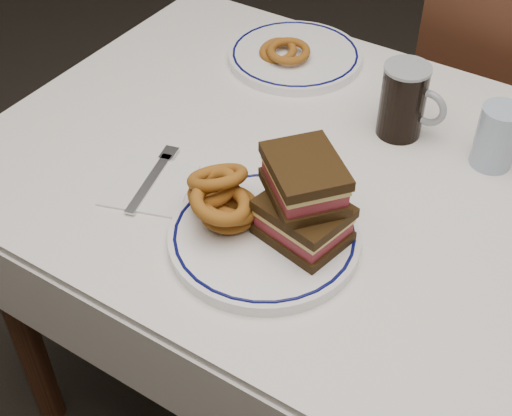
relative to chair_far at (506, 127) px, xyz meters
The scene contains 12 objects.
floor 0.84m from the chair_far, 101.04° to the right, with size 6.00×7.00×0.00m, color black.
dining_table 0.69m from the chair_far, 101.04° to the right, with size 1.27×0.87×0.75m.
chair_far is the anchor object (origin of this frame).
main_plate 0.92m from the chair_far, 100.29° to the right, with size 0.29×0.29×0.02m.
reuben_sandwich 0.91m from the chair_far, 97.55° to the right, with size 0.16×0.16×0.13m.
onion_rings_main 0.95m from the chair_far, 104.75° to the right, with size 0.14×0.14×0.11m.
ketchup_ramekin 0.87m from the chair_far, 101.25° to the right, with size 0.05×0.05×0.03m.
beer_mug 0.60m from the chair_far, 101.21° to the right, with size 0.12×0.08×0.14m.
water_glass 0.59m from the chair_far, 81.98° to the right, with size 0.07×0.07×0.11m, color #9BAFC8.
far_plate 0.61m from the chair_far, 135.19° to the right, with size 0.28×0.28×0.02m.
onion_rings_far 0.64m from the chair_far, 134.01° to the right, with size 0.11×0.09×0.04m.
napkin_fork 0.98m from the chair_far, 114.55° to the right, with size 0.17×0.19×0.01m.
Camera 1 is at (0.38, -0.86, 1.53)m, focal length 50.00 mm.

